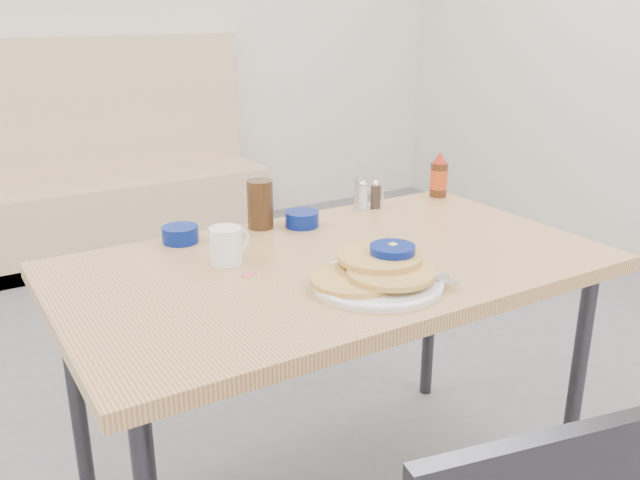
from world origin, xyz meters
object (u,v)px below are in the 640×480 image
dining_table (334,282)px  coffee_mug (227,245)px  amber_tumbler (260,204)px  creamer_bowl (180,234)px  grits_setting (392,262)px  booth_bench (99,194)px  pancake_plate (376,276)px  syrup_bottle (439,177)px  condiment_caddy (369,197)px  butter_bowl (302,219)px

dining_table → coffee_mug: bearing=152.4°
amber_tumbler → creamer_bowl: bearing=180.0°
dining_table → grits_setting: 0.20m
creamer_bowl → booth_bench: bearing=82.5°
amber_tumbler → grits_setting: bearing=-77.8°
pancake_plate → creamer_bowl: (-0.28, 0.53, -0.00)m
amber_tumbler → syrup_bottle: size_ratio=0.92×
booth_bench → grits_setting: bearing=-88.6°
coffee_mug → pancake_plate: bearing=-53.1°
dining_table → condiment_caddy: size_ratio=12.65×
condiment_caddy → coffee_mug: bearing=-140.0°
booth_bench → coffee_mug: bearing=-95.8°
grits_setting → creamer_bowl: bearing=125.6°
grits_setting → coffee_mug: bearing=137.3°
dining_table → coffee_mug: size_ratio=11.69×
dining_table → butter_bowl: butter_bowl is taller
creamer_bowl → butter_bowl: 0.36m
pancake_plate → grits_setting: bearing=24.3°
condiment_caddy → syrup_bottle: size_ratio=0.71×
booth_bench → butter_bowl: booth_bench is taller
booth_bench → butter_bowl: bearing=-88.2°
dining_table → butter_bowl: bearing=76.4°
butter_bowl → amber_tumbler: bearing=154.4°
creamer_bowl → pancake_plate: bearing=-61.8°
condiment_caddy → dining_table: bearing=-115.5°
creamer_bowl → butter_bowl: same height
grits_setting → amber_tumbler: bearing=102.2°
pancake_plate → condiment_caddy: condiment_caddy is taller
butter_bowl → syrup_bottle: bearing=5.0°
syrup_bottle → dining_table: bearing=-152.2°
coffee_mug → creamer_bowl: bearing=102.4°
syrup_bottle → pancake_plate: bearing=-140.7°
booth_bench → syrup_bottle: bearing=-73.8°
pancake_plate → condiment_caddy: 0.63m
amber_tumbler → condiment_caddy: bearing=-0.5°
butter_bowl → dining_table: bearing=-103.6°
grits_setting → butter_bowl: bearing=89.6°
pancake_plate → butter_bowl: (0.07, 0.48, -0.00)m
pancake_plate → syrup_bottle: (0.64, 0.53, 0.04)m
pancake_plate → grits_setting: (0.07, 0.03, 0.01)m
creamer_bowl → condiment_caddy: size_ratio=0.91×
creamer_bowl → condiment_caddy: bearing=-0.3°
coffee_mug → amber_tumbler: (0.20, 0.21, 0.02)m
creamer_bowl → syrup_bottle: syrup_bottle is taller
booth_bench → dining_table: size_ratio=1.36×
amber_tumbler → butter_bowl: bearing=-25.6°
booth_bench → pancake_plate: booth_bench is taller
booth_bench → coffee_mug: 2.46m
butter_bowl → coffee_mug: bearing=-152.9°
booth_bench → butter_bowl: size_ratio=18.91×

